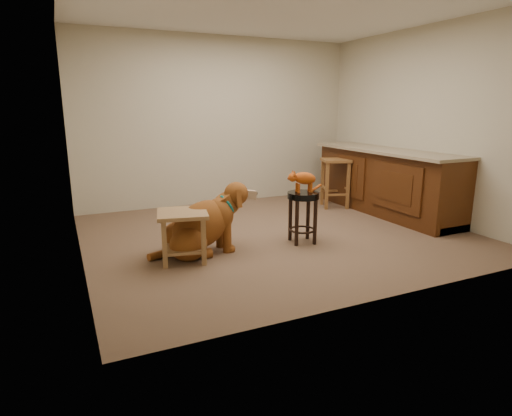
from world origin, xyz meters
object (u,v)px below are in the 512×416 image
side_table (183,228)px  padded_stool (303,207)px  wood_stool (335,182)px  golden_retriever (202,226)px  tabby_kitten (303,179)px

side_table → padded_stool: bearing=-0.1°
wood_stool → golden_retriever: 2.82m
wood_stool → golden_retriever: size_ratio=0.60×
padded_stool → side_table: size_ratio=1.01×
padded_stool → wood_stool: wood_stool is taller
padded_stool → side_table: bearing=179.9°
golden_retriever → padded_stool: bearing=-8.3°
tabby_kitten → padded_stool: bearing=-5.7°
padded_stool → wood_stool: 1.92m
padded_stool → golden_retriever: (-1.16, 0.13, -0.12)m
golden_retriever → tabby_kitten: tabby_kitten is taller
padded_stool → tabby_kitten: bearing=164.1°
side_table → tabby_kitten: (1.40, 0.00, 0.41)m
tabby_kitten → golden_retriever: bearing=-176.1°
wood_stool → tabby_kitten: 1.96m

